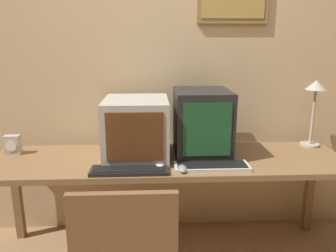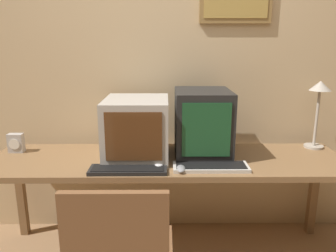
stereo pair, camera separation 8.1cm
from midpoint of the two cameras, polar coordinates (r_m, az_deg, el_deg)
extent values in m
cube|color=#D1B284|center=(2.47, 0.87, 10.51)|extent=(8.00, 0.05, 2.60)
cube|color=olive|center=(2.18, 1.07, -6.08)|extent=(2.35, 0.64, 0.04)
cube|color=olive|center=(2.78, -23.45, -10.72)|extent=(0.06, 0.06, 0.69)
cube|color=olive|center=(2.82, 24.75, -10.45)|extent=(0.06, 0.06, 0.69)
cube|color=#B7B2A8|center=(2.16, -4.38, -0.35)|extent=(0.41, 0.46, 0.39)
cube|color=#563319|center=(1.93, -4.85, -1.89)|extent=(0.34, 0.01, 0.30)
cube|color=black|center=(2.20, 7.05, 0.52)|extent=(0.36, 0.43, 0.44)
cube|color=#194C28|center=(1.99, 7.86, -0.74)|extent=(0.30, 0.01, 0.33)
cube|color=black|center=(1.96, -5.79, -7.60)|extent=(0.46, 0.15, 0.02)
cube|color=black|center=(1.95, -5.80, -7.25)|extent=(0.42, 0.12, 0.00)
cube|color=beige|center=(2.01, 8.59, -7.08)|extent=(0.45, 0.16, 0.02)
cube|color=black|center=(2.01, 8.61, -6.74)|extent=(0.42, 0.13, 0.00)
ellipsoid|color=gray|center=(1.95, 3.47, -7.49)|extent=(0.06, 0.10, 0.04)
ellipsoid|color=silver|center=(2.00, -0.47, -6.84)|extent=(0.07, 0.11, 0.03)
cube|color=#B7B2AD|center=(2.48, -24.10, -2.72)|extent=(0.10, 0.06, 0.13)
cylinder|color=white|center=(2.46, -24.38, -2.93)|extent=(0.07, 0.00, 0.07)
cylinder|color=#B2A899|center=(2.63, 24.82, -3.24)|extent=(0.14, 0.14, 0.02)
cylinder|color=#B2A899|center=(2.58, 25.30, 1.30)|extent=(0.02, 0.02, 0.41)
cone|color=#B2A899|center=(2.54, 25.85, 6.33)|extent=(0.15, 0.15, 0.07)
cube|color=brown|center=(1.40, -7.48, -19.11)|extent=(0.43, 0.04, 0.42)
camera|label=1|loc=(0.04, -88.90, 0.28)|focal=35.00mm
camera|label=2|loc=(0.04, 91.10, -0.28)|focal=35.00mm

